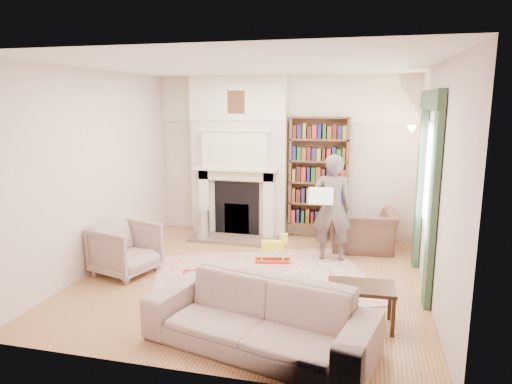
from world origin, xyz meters
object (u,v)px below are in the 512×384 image
(man_reading, at_px, (332,208))
(coffee_table, at_px, (360,305))
(sofa, at_px, (259,316))
(rocking_horse, at_px, (273,248))
(paraffin_heater, at_px, (203,225))
(bookcase, at_px, (319,172))
(armchair_reading, at_px, (362,230))
(armchair_left, at_px, (126,249))

(man_reading, distance_m, coffee_table, 2.15)
(sofa, height_order, man_reading, man_reading)
(coffee_table, bearing_deg, man_reading, 100.76)
(coffee_table, distance_m, rocking_horse, 2.12)
(coffee_table, height_order, rocking_horse, rocking_horse)
(paraffin_heater, relative_size, rocking_horse, 1.07)
(bookcase, relative_size, rocking_horse, 3.59)
(bookcase, xyz_separation_m, armchair_reading, (0.78, -0.50, -0.85))
(armchair_reading, distance_m, sofa, 3.44)
(coffee_table, relative_size, rocking_horse, 1.36)
(armchair_left, height_order, sofa, armchair_left)
(man_reading, xyz_separation_m, paraffin_heater, (-2.23, 0.46, -0.53))
(man_reading, relative_size, coffee_table, 2.31)
(sofa, bearing_deg, paraffin_heater, 132.94)
(bookcase, xyz_separation_m, sofa, (-0.14, -3.82, -0.85))
(armchair_left, distance_m, paraffin_heater, 1.78)
(bookcase, height_order, rocking_horse, bookcase)
(man_reading, relative_size, paraffin_heater, 2.93)
(rocking_horse, bearing_deg, armchair_reading, 25.84)
(sofa, xyz_separation_m, rocking_horse, (-0.36, 2.37, -0.10))
(armchair_left, height_order, rocking_horse, armchair_left)
(paraffin_heater, bearing_deg, rocking_horse, -29.98)
(paraffin_heater, bearing_deg, coffee_table, -42.43)
(armchair_left, distance_m, man_reading, 3.03)
(bookcase, distance_m, coffee_table, 3.35)
(armchair_reading, distance_m, paraffin_heater, 2.68)
(armchair_reading, relative_size, man_reading, 0.62)
(armchair_left, relative_size, sofa, 0.35)
(armchair_left, height_order, coffee_table, armchair_left)
(bookcase, xyz_separation_m, paraffin_heater, (-1.90, -0.64, -0.90))
(armchair_left, bearing_deg, sofa, -107.22)
(armchair_left, bearing_deg, coffee_table, -87.51)
(man_reading, bearing_deg, coffee_table, 99.33)
(armchair_left, distance_m, rocking_horse, 2.10)
(armchair_left, xyz_separation_m, sofa, (2.25, -1.47, -0.03))
(armchair_reading, relative_size, sofa, 0.45)
(rocking_horse, bearing_deg, coffee_table, -62.54)
(armchair_reading, bearing_deg, coffee_table, 84.93)
(rocking_horse, bearing_deg, bookcase, 60.25)
(armchair_left, height_order, paraffin_heater, armchair_left)
(man_reading, bearing_deg, bookcase, -77.66)
(armchair_reading, distance_m, man_reading, 0.89)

